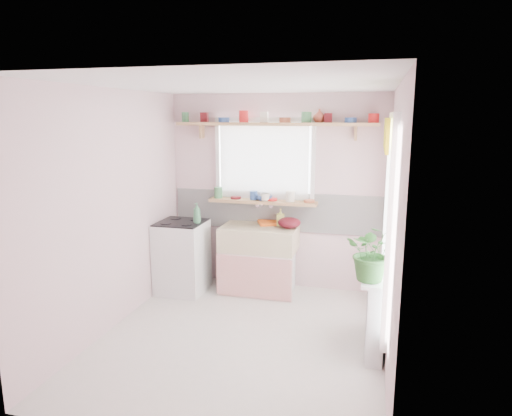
# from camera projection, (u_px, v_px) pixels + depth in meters

# --- Properties ---
(room) EXTENTS (3.20, 3.20, 3.20)m
(room) POSITION_uv_depth(u_px,v_px,m) (321.00, 195.00, 5.01)
(room) COLOR beige
(room) RESTS_ON ground
(sink_unit) EXTENTS (0.95, 0.65, 1.11)m
(sink_unit) POSITION_uv_depth(u_px,v_px,m) (259.00, 259.00, 5.81)
(sink_unit) COLOR white
(sink_unit) RESTS_ON ground
(cooker) EXTENTS (0.58, 0.58, 0.93)m
(cooker) POSITION_uv_depth(u_px,v_px,m) (182.00, 256.00, 5.81)
(cooker) COLOR white
(cooker) RESTS_ON ground
(radiator_ledge) EXTENTS (0.22, 0.95, 0.78)m
(radiator_ledge) POSITION_uv_depth(u_px,v_px,m) (376.00, 307.00, 4.42)
(radiator_ledge) COLOR white
(radiator_ledge) RESTS_ON ground
(windowsill) EXTENTS (1.40, 0.22, 0.04)m
(windowsill) POSITION_uv_depth(u_px,v_px,m) (263.00, 202.00, 5.84)
(windowsill) COLOR tan
(windowsill) RESTS_ON room
(pine_shelf) EXTENTS (2.52, 0.24, 0.04)m
(pine_shelf) POSITION_uv_depth(u_px,v_px,m) (275.00, 124.00, 5.60)
(pine_shelf) COLOR tan
(pine_shelf) RESTS_ON room
(shelf_crockery) EXTENTS (2.47, 0.11, 0.12)m
(shelf_crockery) POSITION_uv_depth(u_px,v_px,m) (273.00, 118.00, 5.59)
(shelf_crockery) COLOR #3F7F4C
(shelf_crockery) RESTS_ON pine_shelf
(sill_crockery) EXTENTS (1.35, 0.11, 0.12)m
(sill_crockery) POSITION_uv_depth(u_px,v_px,m) (259.00, 196.00, 5.84)
(sill_crockery) COLOR #3F7F4C
(sill_crockery) RESTS_ON windowsill
(dish_tray) EXTENTS (0.43, 0.39, 0.04)m
(dish_tray) POSITION_uv_depth(u_px,v_px,m) (273.00, 222.00, 5.89)
(dish_tray) COLOR orange
(dish_tray) RESTS_ON sink_unit
(colander) EXTENTS (0.32, 0.32, 0.13)m
(colander) POSITION_uv_depth(u_px,v_px,m) (289.00, 223.00, 5.67)
(colander) COLOR #550E19
(colander) RESTS_ON sink_unit
(jade_plant) EXTENTS (0.50, 0.44, 0.53)m
(jade_plant) POSITION_uv_depth(u_px,v_px,m) (373.00, 252.00, 4.03)
(jade_plant) COLOR #2B5E25
(jade_plant) RESTS_ON radiator_ledge
(fruit_bowl) EXTENTS (0.31, 0.31, 0.07)m
(fruit_bowl) POSITION_uv_depth(u_px,v_px,m) (368.00, 265.00, 4.40)
(fruit_bowl) COLOR silver
(fruit_bowl) RESTS_ON radiator_ledge
(herb_pot) EXTENTS (0.12, 0.10, 0.19)m
(herb_pot) POSITION_uv_depth(u_px,v_px,m) (368.00, 261.00, 4.31)
(herb_pot) COLOR #34692A
(herb_pot) RESTS_ON radiator_ledge
(soap_bottle_sink) EXTENTS (0.11, 0.11, 0.21)m
(soap_bottle_sink) POSITION_uv_depth(u_px,v_px,m) (281.00, 217.00, 5.78)
(soap_bottle_sink) COLOR #D6D65F
(soap_bottle_sink) RESTS_ON sink_unit
(sill_cup) EXTENTS (0.17, 0.17, 0.10)m
(sill_cup) POSITION_uv_depth(u_px,v_px,m) (265.00, 197.00, 5.76)
(sill_cup) COLOR beige
(sill_cup) RESTS_ON windowsill
(sill_bowl) EXTENTS (0.22, 0.22, 0.07)m
(sill_bowl) POSITION_uv_depth(u_px,v_px,m) (264.00, 198.00, 5.82)
(sill_bowl) COLOR #2F529A
(sill_bowl) RESTS_ON windowsill
(shelf_vase) EXTENTS (0.18, 0.18, 0.16)m
(shelf_vase) POSITION_uv_depth(u_px,v_px,m) (319.00, 116.00, 5.51)
(shelf_vase) COLOR #A04331
(shelf_vase) RESTS_ON pine_shelf
(cooker_bottle) EXTENTS (0.12, 0.12, 0.25)m
(cooker_bottle) POSITION_uv_depth(u_px,v_px,m) (197.00, 213.00, 5.63)
(cooker_bottle) COLOR #418256
(cooker_bottle) RESTS_ON cooker
(fruit) EXTENTS (0.20, 0.14, 0.10)m
(fruit) POSITION_uv_depth(u_px,v_px,m) (369.00, 259.00, 4.39)
(fruit) COLOR orange
(fruit) RESTS_ON fruit_bowl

